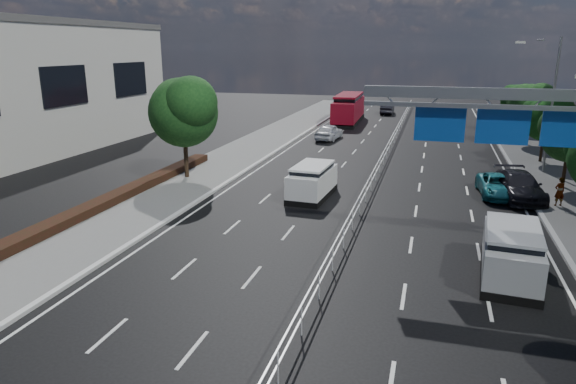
% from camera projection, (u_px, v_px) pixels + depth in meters
% --- Properties ---
extents(ground, '(160.00, 160.00, 0.00)m').
position_uv_depth(ground, '(287.00, 366.00, 13.94)').
color(ground, black).
rests_on(ground, ground).
extents(kerb_near, '(0.25, 140.00, 0.15)m').
position_uv_depth(kerb_near, '(15.00, 317.00, 16.30)').
color(kerb_near, silver).
rests_on(kerb_near, ground).
extents(median_fence, '(0.05, 85.00, 1.02)m').
position_uv_depth(median_fence, '(379.00, 167.00, 34.62)').
color(median_fence, silver).
rests_on(median_fence, ground).
extents(hedge_near, '(1.00, 36.00, 0.44)m').
position_uv_depth(hedge_near, '(21.00, 241.00, 21.98)').
color(hedge_near, black).
rests_on(hedge_near, sidewalk_near).
extents(overhead_gantry, '(10.24, 0.38, 7.45)m').
position_uv_depth(overhead_gantry, '(524.00, 120.00, 19.94)').
color(overhead_gantry, gray).
rests_on(overhead_gantry, ground).
extents(streetlight_far, '(2.78, 2.40, 9.00)m').
position_uv_depth(streetlight_far, '(548.00, 96.00, 33.81)').
color(streetlight_far, gray).
rests_on(streetlight_far, ground).
extents(near_tree_back, '(4.84, 4.51, 6.69)m').
position_uv_depth(near_tree_back, '(184.00, 108.00, 32.46)').
color(near_tree_back, black).
rests_on(near_tree_back, ground).
extents(far_tree_e, '(3.63, 3.38, 5.13)m').
position_uv_depth(far_tree_e, '(571.00, 131.00, 30.35)').
color(far_tree_e, black).
rests_on(far_tree_e, ground).
extents(far_tree_f, '(3.52, 3.28, 5.02)m').
position_uv_depth(far_tree_f, '(547.00, 116.00, 37.30)').
color(far_tree_f, black).
rests_on(far_tree_f, ground).
extents(far_tree_g, '(3.96, 3.69, 5.45)m').
position_uv_depth(far_tree_g, '(530.00, 102.00, 44.17)').
color(far_tree_g, black).
rests_on(far_tree_g, ground).
extents(far_tree_h, '(3.41, 3.18, 4.91)m').
position_uv_depth(far_tree_h, '(518.00, 98.00, 51.20)').
color(far_tree_h, black).
rests_on(far_tree_h, ground).
extents(white_minivan, '(2.17, 4.51, 1.91)m').
position_uv_depth(white_minivan, '(312.00, 181.00, 29.42)').
color(white_minivan, black).
rests_on(white_minivan, ground).
extents(red_bus, '(2.91, 10.83, 3.21)m').
position_uv_depth(red_bus, '(349.00, 108.00, 58.51)').
color(red_bus, black).
rests_on(red_bus, ground).
extents(near_car_silver, '(2.19, 4.49, 1.48)m').
position_uv_depth(near_car_silver, '(329.00, 132.00, 47.82)').
color(near_car_silver, silver).
rests_on(near_car_silver, ground).
extents(near_car_dark, '(1.55, 4.33, 1.42)m').
position_uv_depth(near_car_dark, '(387.00, 108.00, 66.28)').
color(near_car_dark, black).
rests_on(near_car_dark, ground).
extents(silver_minivan, '(2.36, 4.84, 1.95)m').
position_uv_depth(silver_minivan, '(511.00, 253.00, 19.07)').
color(silver_minivan, black).
rests_on(silver_minivan, ground).
extents(parked_car_teal, '(2.35, 4.57, 1.23)m').
position_uv_depth(parked_car_teal, '(498.00, 186.00, 29.66)').
color(parked_car_teal, '#1B727D').
rests_on(parked_car_teal, ground).
extents(parked_car_dark, '(2.77, 5.38, 1.49)m').
position_uv_depth(parked_car_dark, '(519.00, 186.00, 29.13)').
color(parked_car_dark, black).
rests_on(parked_car_dark, ground).
extents(pedestrian_a, '(0.67, 0.57, 1.56)m').
position_uv_depth(pedestrian_a, '(560.00, 192.00, 27.35)').
color(pedestrian_a, gray).
rests_on(pedestrian_a, sidewalk_far).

